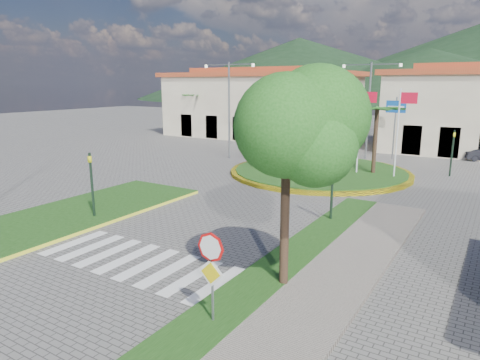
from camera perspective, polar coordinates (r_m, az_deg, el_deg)
The scene contains 20 objects.
ground at distance 14.13m, azimuth -25.81°, elevation -15.19°, with size 160.00×160.00×0.00m, color slate.
sidewalk_right at distance 11.53m, azimuth 1.14°, elevation -20.06°, with size 4.00×28.00×0.15m, color gray.
verge_right at distance 12.08m, azimuth -4.02°, elevation -18.33°, with size 1.60×28.00×0.18m, color #194012.
median_left at distance 22.24m, azimuth -21.96°, elevation -4.43°, with size 5.00×14.00×0.18m, color #194012.
crosswalk at distance 16.32m, azimuth -13.79°, elevation -10.38°, with size 8.00×3.00×0.01m, color silver.
roundabout_island at distance 30.98m, azimuth 10.56°, elevation 1.14°, with size 12.70×12.70×6.00m.
stop_sign at distance 11.22m, azimuth -3.85°, elevation -11.10°, with size 0.80×0.11×2.65m.
deciduous_tree at distance 12.62m, azimuth 6.30°, elevation 7.48°, with size 3.60×3.60×6.80m.
traffic_light_left at distance 21.07m, azimuth -19.18°, elevation 0.08°, with size 0.15×0.18×3.20m.
traffic_light_right at distance 19.92m, azimuth 12.22°, elevation -0.20°, with size 0.15×0.18×3.20m.
traffic_light_far at distance 32.76m, azimuth 26.48°, elevation 3.78°, with size 0.18×0.15×3.20m.
direction_sign_west at distance 39.58m, azimuth 12.85°, elevation 8.46°, with size 1.60×0.14×5.20m.
direction_sign_east at distance 38.24m, azimuth 20.00°, elevation 7.87°, with size 1.60×0.14×5.20m.
street_lamp_centre at distance 37.71m, azimuth 16.79°, elevation 9.51°, with size 4.80×0.16×8.00m.
street_lamp_west at distance 36.34m, azimuth -1.47°, elevation 9.93°, with size 4.80×0.16×8.00m.
building_left at distance 50.92m, azimuth 2.54°, elevation 10.09°, with size 23.32×9.54×8.05m.
hill_far_west at distance 160.57m, azimuth 7.84°, elevation 14.39°, with size 140.00×140.00×22.00m, color black.
hill_near_back at distance 137.94m, azimuth 23.71°, elevation 12.48°, with size 110.00×110.00×16.00m, color black.
white_van at distance 42.25m, azimuth 7.61°, elevation 4.91°, with size 1.97×4.27×1.19m, color #BDBDBF.
car_dark_a at distance 41.25m, azimuth 12.77°, elevation 4.44°, with size 1.27×3.17×1.08m, color black.
Camera 1 is at (10.92, -6.33, 6.34)m, focal length 32.00 mm.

